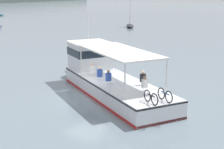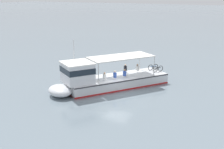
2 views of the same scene
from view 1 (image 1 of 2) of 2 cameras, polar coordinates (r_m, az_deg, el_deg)
ground_plane at (r=22.62m, az=-4.31°, el=-3.76°), size 400.00×400.00×0.00m
ferry_main at (r=23.65m, az=-1.09°, el=-0.37°), size 9.42×12.39×5.32m
sailboat_horizon_east at (r=65.97m, az=3.06°, el=8.45°), size 4.85×3.65×5.40m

